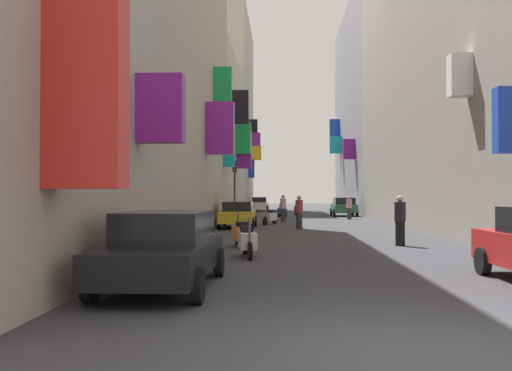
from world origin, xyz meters
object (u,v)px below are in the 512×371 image
object	(u,v)px
scooter_green	(334,207)
scooter_orange	(241,233)
pedestrian_near_right	(283,208)
traffic_light_near_corner	(235,180)
parked_car_black	(165,248)
scooter_white	(247,241)
parked_car_green	(344,206)
scooter_red	(298,210)
pedestrian_near_left	(299,212)
scooter_blue	(282,211)
parked_car_yellow	(238,214)
parked_car_white	(259,204)
pedestrian_crossing	(349,208)
scooter_silver	(270,217)
pedestrian_mid_street	(400,221)

from	to	relation	value
scooter_green	scooter_orange	bearing A→B (deg)	-99.86
pedestrian_near_right	traffic_light_near_corner	xyz separation A→B (m)	(-3.20, 0.81, 1.87)
parked_car_black	scooter_white	distance (m)	5.09
parked_car_green	scooter_white	distance (m)	29.80
scooter_red	scooter_white	world-z (taller)	same
traffic_light_near_corner	pedestrian_near_left	bearing A→B (deg)	-63.57
scooter_red	scooter_orange	size ratio (longest dim) A/B	0.94
parked_car_green	scooter_red	bearing A→B (deg)	175.21
scooter_white	pedestrian_near_right	distance (m)	19.74
scooter_blue	scooter_red	world-z (taller)	same
scooter_white	scooter_green	bearing A→B (deg)	81.35
parked_car_yellow	scooter_green	world-z (taller)	parked_car_yellow
parked_car_white	pedestrian_near_right	bearing A→B (deg)	-83.75
parked_car_white	parked_car_black	distance (m)	47.01
scooter_red	pedestrian_crossing	bearing A→B (deg)	-61.18
parked_car_white	scooter_silver	xyz separation A→B (m)	(1.68, -25.75, -0.31)
scooter_orange	traffic_light_near_corner	world-z (taller)	traffic_light_near_corner
parked_car_white	scooter_blue	world-z (taller)	parked_car_white
scooter_orange	pedestrian_near_right	distance (m)	16.86
scooter_white	parked_car_white	bearing A→B (deg)	91.90
traffic_light_near_corner	parked_car_white	bearing A→B (deg)	88.01
parked_car_yellow	pedestrian_mid_street	world-z (taller)	pedestrian_mid_street
scooter_green	pedestrian_crossing	size ratio (longest dim) A/B	1.12
parked_car_green	pedestrian_near_right	xyz separation A→B (m)	(-4.95, -9.48, 0.08)
pedestrian_near_right	pedestrian_mid_street	size ratio (longest dim) A/B	1.01
scooter_green	pedestrian_near_left	distance (m)	29.85
scooter_blue	scooter_green	xyz separation A→B (m)	(5.40, 15.25, -0.00)
parked_car_green	pedestrian_near_left	size ratio (longest dim) A/B	2.35
scooter_red	pedestrian_crossing	xyz separation A→B (m)	(3.41, -6.20, 0.36)
traffic_light_near_corner	scooter_silver	bearing A→B (deg)	-59.87
scooter_blue	parked_car_black	bearing A→B (deg)	-94.02
parked_car_yellow	scooter_orange	xyz separation A→B (m)	(0.95, -10.43, -0.26)
parked_car_green	scooter_silver	xyz separation A→B (m)	(-5.72, -12.86, -0.32)
parked_car_yellow	scooter_blue	xyz separation A→B (m)	(2.34, 13.39, -0.26)
pedestrian_near_left	pedestrian_mid_street	size ratio (longest dim) A/B	0.99
scooter_silver	scooter_white	size ratio (longest dim) A/B	0.94
pedestrian_near_left	pedestrian_mid_street	distance (m)	9.42
pedestrian_crossing	scooter_silver	bearing A→B (deg)	-127.91
parked_car_black	scooter_blue	xyz separation A→B (m)	(2.23, 31.67, -0.28)
pedestrian_near_left	parked_car_black	bearing A→B (deg)	-100.02
scooter_green	pedestrian_crossing	xyz separation A→B (m)	(-0.69, -18.69, 0.36)
scooter_silver	scooter_white	bearing A→B (deg)	-90.97
parked_car_yellow	scooter_white	xyz separation A→B (m)	(1.35, -13.34, -0.26)
scooter_white	pedestrian_near_right	size ratio (longest dim) A/B	1.08
parked_car_white	pedestrian_crossing	distance (m)	20.08
pedestrian_near_left	traffic_light_near_corner	size ratio (longest dim) A/B	0.43
scooter_red	pedestrian_near_right	world-z (taller)	pedestrian_near_right
parked_car_yellow	pedestrian_crossing	world-z (taller)	pedestrian_crossing
parked_car_white	pedestrian_crossing	xyz separation A→B (m)	(7.10, -18.78, 0.05)
scooter_blue	pedestrian_crossing	distance (m)	5.84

